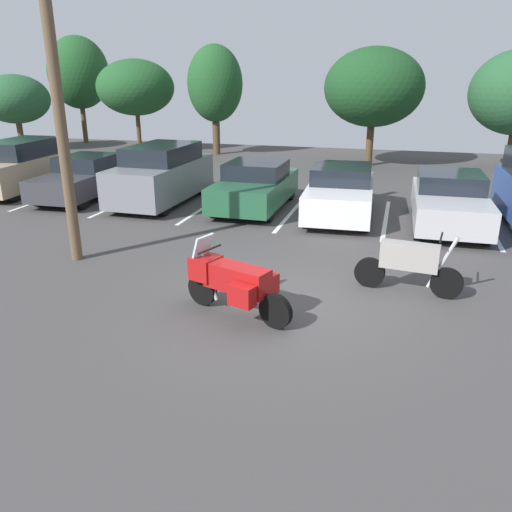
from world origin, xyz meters
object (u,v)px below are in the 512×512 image
at_px(motorcycle_second, 409,264).
at_px(utility_pole, 51,47).
at_px(car_green, 255,186).
at_px(car_silver, 449,201).
at_px(car_charcoal, 86,178).
at_px(motorcycle_touring, 233,281).
at_px(car_grey, 162,175).
at_px(car_tan, 19,167).
at_px(car_white, 340,192).

distance_m(motorcycle_second, utility_pole, 8.39).
xyz_separation_m(car_green, car_silver, (5.80, -0.52, 0.01)).
relative_size(car_charcoal, utility_pole, 0.52).
xyz_separation_m(motorcycle_touring, car_grey, (-4.96, 7.47, 0.30)).
height_order(motorcycle_touring, car_silver, car_silver).
relative_size(car_grey, car_green, 1.07).
xyz_separation_m(car_tan, car_charcoal, (2.82, -0.13, -0.23)).
bearing_deg(car_green, car_charcoal, -178.69).
distance_m(motorcycle_touring, car_grey, 8.97).
distance_m(motorcycle_second, car_white, 5.83).
distance_m(car_green, car_white, 2.75).
xyz_separation_m(motorcycle_second, car_green, (-4.73, 5.72, 0.12)).
bearing_deg(car_charcoal, motorcycle_second, -27.27).
xyz_separation_m(car_tan, car_silver, (14.72, -0.51, -0.21)).
relative_size(motorcycle_touring, utility_pole, 0.24).
relative_size(car_green, utility_pole, 0.49).
bearing_deg(car_white, car_green, 174.83).
height_order(car_green, car_white, car_white).
bearing_deg(utility_pole, car_grey, 95.55).
bearing_deg(motorcycle_touring, utility_pole, 158.26).
bearing_deg(car_silver, car_tan, 178.01).
bearing_deg(car_green, motorcycle_touring, -76.94).
relative_size(car_tan, car_silver, 1.00).
distance_m(motorcycle_second, car_grey, 9.73).
height_order(motorcycle_touring, car_green, car_green).
xyz_separation_m(motorcycle_touring, car_green, (-1.76, 7.58, 0.07)).
distance_m(car_grey, utility_pole, 6.80).
distance_m(car_tan, car_green, 8.92).
distance_m(motorcycle_touring, car_charcoal, 10.82).
xyz_separation_m(motorcycle_touring, motorcycle_second, (2.98, 1.86, -0.05)).
bearing_deg(motorcycle_touring, car_charcoal, 136.57).
relative_size(car_green, car_white, 0.98).
distance_m(motorcycle_touring, car_silver, 8.13).
distance_m(car_charcoal, car_green, 6.10).
bearing_deg(car_silver, car_green, 174.86).
bearing_deg(utility_pole, motorcycle_second, 0.77).
bearing_deg(utility_pole, car_silver, 32.11).
bearing_deg(car_tan, motorcycle_touring, -35.33).
height_order(car_charcoal, car_white, car_white).
bearing_deg(utility_pole, car_tan, 137.19).
distance_m(car_grey, car_silver, 9.02).
bearing_deg(car_grey, utility_pole, -84.45).
relative_size(car_grey, utility_pole, 0.53).
distance_m(motorcycle_second, car_charcoal, 12.19).
distance_m(motorcycle_touring, car_white, 7.40).
relative_size(car_silver, utility_pole, 0.50).
bearing_deg(car_green, car_silver, -5.14).
distance_m(car_tan, car_silver, 14.73).
bearing_deg(motorcycle_second, utility_pole, -179.23).
bearing_deg(car_charcoal, motorcycle_touring, -43.43).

